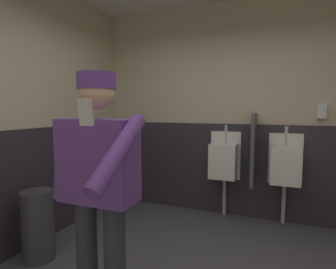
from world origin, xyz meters
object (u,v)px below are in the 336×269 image
(person, at_px, (98,180))
(trash_bin, at_px, (38,225))
(soap_dispenser, at_px, (322,111))
(urinal_middle, at_px, (285,164))
(cell_phone, at_px, (86,112))
(urinal_left, at_px, (224,160))

(person, xyz_separation_m, trash_bin, (-1.05, 0.46, -0.67))
(soap_dispenser, bearing_deg, trash_bin, -144.87)
(urinal_middle, bearing_deg, soap_dispenser, 17.66)
(cell_phone, distance_m, trash_bin, 2.00)
(urinal_left, height_order, cell_phone, cell_phone)
(trash_bin, relative_size, soap_dispenser, 3.77)
(soap_dispenser, bearing_deg, person, -124.10)
(person, height_order, cell_phone, person)
(urinal_left, distance_m, person, 2.21)
(person, height_order, soap_dispenser, person)
(trash_bin, bearing_deg, urinal_middle, 37.55)
(urinal_left, bearing_deg, cell_phone, -92.10)
(trash_bin, bearing_deg, person, -23.60)
(urinal_middle, relative_size, person, 0.74)
(urinal_middle, height_order, trash_bin, urinal_middle)
(trash_bin, xyz_separation_m, soap_dispenser, (2.59, 1.82, 1.09))
(urinal_left, relative_size, urinal_middle, 1.00)
(trash_bin, height_order, soap_dispenser, soap_dispenser)
(urinal_left, bearing_deg, soap_dispenser, 6.06)
(trash_bin, bearing_deg, cell_phone, -35.05)
(urinal_middle, height_order, cell_phone, cell_phone)
(urinal_left, xyz_separation_m, cell_phone, (-0.10, -2.66, 0.67))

